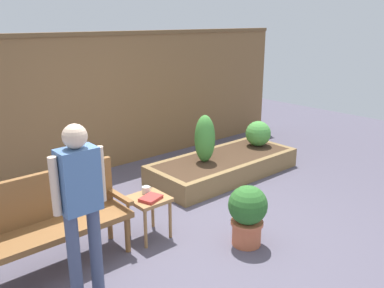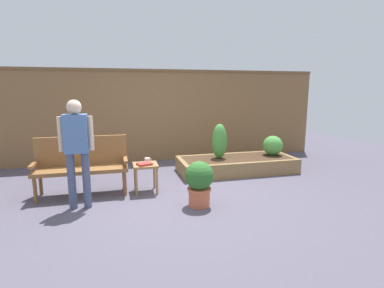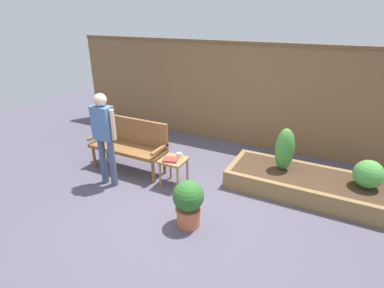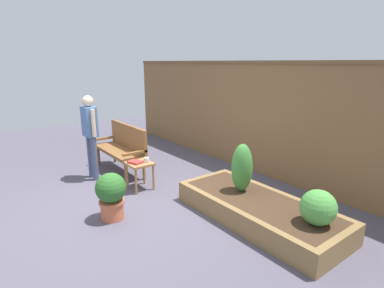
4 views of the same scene
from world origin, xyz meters
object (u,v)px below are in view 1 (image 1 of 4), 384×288
Objects in this scene: shrub_near_bench at (205,139)px; shrub_far_corner at (258,134)px; potted_boxwood at (247,213)px; person_by_bench at (80,198)px; garden_bench at (51,214)px; side_table at (149,204)px; book_on_table at (151,198)px; cup_on_table at (146,190)px.

shrub_near_bench reaches higher than shrub_far_corner.
shrub_far_corner is at bearing 37.79° from potted_boxwood.
shrub_near_bench is 0.46× the size of person_by_bench.
shrub_near_bench reaches higher than garden_bench.
person_by_bench is (-0.99, -0.46, 0.54)m from side_table.
book_on_table is at bearing -162.58° from shrub_far_corner.
garden_bench is at bearing 176.27° from cup_on_table.
garden_bench is 3.87m from shrub_far_corner.
potted_boxwood is at bearing -11.94° from person_by_bench.
book_on_table is at bearing -151.16° from shrub_near_bench.
person_by_bench reaches higher than cup_on_table.
side_table is 3.92× the size of cup_on_table.
cup_on_table is at bearing 67.24° from side_table.
shrub_near_bench is (1.61, 0.89, 0.16)m from book_on_table.
person_by_bench reaches higher than potted_boxwood.
book_on_table is at bearing 21.86° from person_by_bench.
person_by_bench reaches higher than book_on_table.
side_table is 1.22m from person_by_bench.
potted_boxwood is at bearing -64.05° from book_on_table.
garden_bench is 2.03× the size of shrub_near_bench.
shrub_far_corner is 4.03m from person_by_bench.
shrub_near_bench is 1.22m from shrub_far_corner.
person_by_bench reaches higher than shrub_far_corner.
potted_boxwood is at bearing -142.21° from shrub_far_corner.
shrub_far_corner is at bearing 9.54° from garden_bench.
shrub_far_corner is (2.11, 1.63, 0.13)m from potted_boxwood.
book_on_table is 1.84m from shrub_near_bench.
shrub_near_bench is at bearing 10.98° from book_on_table.
side_table is at bearing 24.82° from person_by_bench.
shrub_near_bench is (0.89, 1.63, 0.28)m from potted_boxwood.
garden_bench is at bearing -166.15° from shrub_near_bench.
person_by_bench is (-0.97, -0.39, 0.44)m from book_on_table.
garden_bench is 1.03m from side_table.
garden_bench is 3.00× the size of side_table.
shrub_near_bench is at bearing 180.00° from shrub_far_corner.
garden_bench is 1.02m from book_on_table.
person_by_bench is (-3.80, -1.28, 0.42)m from shrub_far_corner.
side_table is at bearing -163.74° from shrub_far_corner.
garden_bench is at bearing 91.56° from person_by_bench.
cup_on_table is 0.08× the size of person_by_bench.
side_table is at bearing 130.63° from potted_boxwood.
garden_bench is 3.43× the size of shrub_far_corner.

